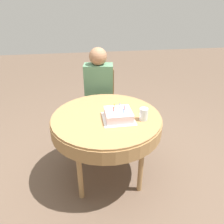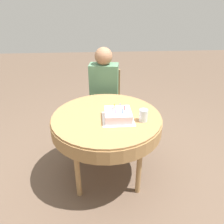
{
  "view_description": "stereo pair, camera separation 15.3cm",
  "coord_description": "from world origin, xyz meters",
  "px_view_note": "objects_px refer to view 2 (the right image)",
  "views": [
    {
      "loc": [
        -0.23,
        -1.84,
        1.77
      ],
      "look_at": [
        0.05,
        -0.02,
        0.78
      ],
      "focal_mm": 35.0,
      "sensor_mm": 36.0,
      "label": 1
    },
    {
      "loc": [
        -0.08,
        -1.86,
        1.77
      ],
      "look_at": [
        0.05,
        -0.02,
        0.78
      ],
      "focal_mm": 35.0,
      "sensor_mm": 36.0,
      "label": 2
    }
  ],
  "objects_px": {
    "person": "(104,86)",
    "birthday_cake": "(118,115)",
    "drinking_glass": "(143,115)",
    "chair": "(105,100)"
  },
  "relations": [
    {
      "from": "birthday_cake",
      "to": "drinking_glass",
      "type": "xyz_separation_m",
      "value": [
        0.23,
        -0.05,
        0.01
      ]
    },
    {
      "from": "chair",
      "to": "person",
      "type": "bearing_deg",
      "value": -90.0
    },
    {
      "from": "chair",
      "to": "drinking_glass",
      "type": "xyz_separation_m",
      "value": [
        0.32,
        -0.99,
        0.29
      ]
    },
    {
      "from": "person",
      "to": "birthday_cake",
      "type": "relative_size",
      "value": 4.97
    },
    {
      "from": "chair",
      "to": "birthday_cake",
      "type": "height_order",
      "value": "chair"
    },
    {
      "from": "person",
      "to": "drinking_glass",
      "type": "relative_size",
      "value": 10.55
    },
    {
      "from": "chair",
      "to": "person",
      "type": "distance_m",
      "value": 0.26
    },
    {
      "from": "person",
      "to": "birthday_cake",
      "type": "height_order",
      "value": "person"
    },
    {
      "from": "chair",
      "to": "drinking_glass",
      "type": "relative_size",
      "value": 7.71
    },
    {
      "from": "person",
      "to": "drinking_glass",
      "type": "bearing_deg",
      "value": -61.3
    }
  ]
}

